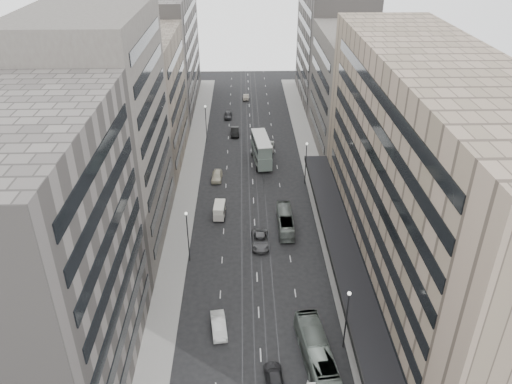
{
  "coord_description": "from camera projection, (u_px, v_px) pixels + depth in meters",
  "views": [
    {
      "loc": [
        -1.65,
        -46.55,
        44.58
      ],
      "look_at": [
        0.18,
        19.8,
        6.93
      ],
      "focal_mm": 35.0,
      "sensor_mm": 36.0,
      "label": 1
    }
  ],
  "objects": [
    {
      "name": "lamp_right_far",
      "position": [
        306.0,
        158.0,
        90.6
      ],
      "size": [
        0.44,
        0.44,
        8.32
      ],
      "color": "#262628",
      "rests_on": "ground"
    },
    {
      "name": "lamp_right_near",
      "position": [
        347.0,
        313.0,
        55.82
      ],
      "size": [
        0.44,
        0.44,
        8.32
      ],
      "color": "#262628",
      "rests_on": "ground"
    },
    {
      "name": "lamp_left_near",
      "position": [
        187.0,
        231.0,
        70.14
      ],
      "size": [
        0.44,
        0.44,
        8.32
      ],
      "color": "#262628",
      "rests_on": "ground"
    },
    {
      "name": "bus_far",
      "position": [
        285.0,
        221.0,
        79.5
      ],
      "size": [
        2.27,
        9.51,
        2.65
      ],
      "primitive_type": "imported",
      "rotation": [
        0.0,
        0.0,
        3.14
      ],
      "color": "gray",
      "rests_on": "ground"
    },
    {
      "name": "sedan_2",
      "position": [
        260.0,
        240.0,
        75.79
      ],
      "size": [
        2.63,
        5.69,
        1.58
      ],
      "primitive_type": "imported",
      "rotation": [
        0.0,
        0.0,
        0.0
      ],
      "color": "#4D4D4F",
      "rests_on": "ground"
    },
    {
      "name": "lamp_left_far",
      "position": [
        206.0,
        119.0,
        107.53
      ],
      "size": [
        0.44,
        0.44,
        8.32
      ],
      "color": "#262628",
      "rests_on": "ground"
    },
    {
      "name": "sedan_7",
      "position": [
        259.0,
        144.0,
        107.29
      ],
      "size": [
        2.09,
        4.65,
        1.32
      ],
      "primitive_type": "imported",
      "rotation": [
        0.0,
        0.0,
        3.09
      ],
      "color": "slate",
      "rests_on": "ground"
    },
    {
      "name": "building_left_b",
      "position": [
        102.0,
        135.0,
        70.12
      ],
      "size": [
        15.0,
        26.0,
        34.0
      ],
      "primitive_type": "cube",
      "color": "#504B46",
      "rests_on": "ground"
    },
    {
      "name": "building_left_c",
      "position": [
        140.0,
        101.0,
        95.82
      ],
      "size": [
        15.0,
        28.0,
        25.0
      ],
      "primitive_type": "cube",
      "color": "gray",
      "rests_on": "ground"
    },
    {
      "name": "double_decker",
      "position": [
        261.0,
        149.0,
        99.32
      ],
      "size": [
        4.02,
        10.3,
        5.49
      ],
      "rotation": [
        0.0,
        0.0,
        0.11
      ],
      "color": "slate",
      "rests_on": "ground"
    },
    {
      "name": "sedan_1",
      "position": [
        219.0,
        325.0,
        60.27
      ],
      "size": [
        2.33,
        5.03,
        1.6
      ],
      "primitive_type": "imported",
      "rotation": [
        0.0,
        0.0,
        0.13
      ],
      "color": "white",
      "rests_on": "ground"
    },
    {
      "name": "sedan_3",
      "position": [
        274.0,
        378.0,
        53.65
      ],
      "size": [
        2.34,
        4.96,
        1.4
      ],
      "primitive_type": "imported",
      "rotation": [
        0.0,
        0.0,
        3.22
      ],
      "color": "#232325",
      "rests_on": "ground"
    },
    {
      "name": "sedan_9",
      "position": [
        246.0,
        97.0,
        134.3
      ],
      "size": [
        1.65,
        4.26,
        1.38
      ],
      "primitive_type": "imported",
      "rotation": [
        0.0,
        0.0,
        3.1
      ],
      "color": "#A99E8C",
      "rests_on": "ground"
    },
    {
      "name": "sidewalk_left",
      "position": [
        190.0,
        178.0,
        94.79
      ],
      "size": [
        4.0,
        125.0,
        0.15
      ],
      "primitive_type": "cube",
      "color": "gray",
      "rests_on": "ground"
    },
    {
      "name": "building_left_a",
      "position": [
        38.0,
        265.0,
        47.63
      ],
      "size": [
        15.0,
        28.0,
        30.0
      ],
      "primitive_type": "cube",
      "color": "#67615D",
      "rests_on": "ground"
    },
    {
      "name": "building_right_far",
      "position": [
        333.0,
        47.0,
        127.41
      ],
      "size": [
        15.0,
        32.0,
        28.0
      ],
      "primitive_type": "cube",
      "color": "#67615D",
      "rests_on": "ground"
    },
    {
      "name": "building_right_mid",
      "position": [
        355.0,
        92.0,
        102.31
      ],
      "size": [
        15.0,
        28.0,
        24.0
      ],
      "primitive_type": "cube",
      "color": "#504B46",
      "rests_on": "ground"
    },
    {
      "name": "department_store",
      "position": [
        428.0,
        181.0,
        62.6
      ],
      "size": [
        19.2,
        60.0,
        30.0
      ],
      "color": "gray",
      "rests_on": "ground"
    },
    {
      "name": "ground",
      "position": [
        259.0,
        318.0,
        62.5
      ],
      "size": [
        220.0,
        220.0,
        0.0
      ],
      "primitive_type": "plane",
      "color": "black",
      "rests_on": "ground"
    },
    {
      "name": "sedan_4",
      "position": [
        217.0,
        176.0,
        94.12
      ],
      "size": [
        2.15,
        4.82,
        1.61
      ],
      "primitive_type": "imported",
      "rotation": [
        0.0,
        0.0,
        -0.05
      ],
      "color": "beige",
      "rests_on": "ground"
    },
    {
      "name": "building_left_d",
      "position": [
        162.0,
        51.0,
        123.77
      ],
      "size": [
        15.0,
        38.0,
        28.0
      ],
      "primitive_type": "cube",
      "color": "#67615D",
      "rests_on": "ground"
    },
    {
      "name": "sedan_6",
      "position": [
        268.0,
        145.0,
        106.32
      ],
      "size": [
        3.07,
        5.81,
        1.56
      ],
      "primitive_type": "imported",
      "rotation": [
        0.0,
        0.0,
        3.05
      ],
      "color": "white",
      "rests_on": "ground"
    },
    {
      "name": "sedan_5",
      "position": [
        235.0,
        132.0,
        112.85
      ],
      "size": [
        1.87,
        5.03,
        1.64
      ],
      "primitive_type": "imported",
      "rotation": [
        0.0,
        0.0,
        0.03
      ],
      "color": "black",
      "rests_on": "ground"
    },
    {
      "name": "bus_near",
      "position": [
        316.0,
        353.0,
        55.52
      ],
      "size": [
        3.97,
        11.71,
        3.2
      ],
      "primitive_type": "imported",
      "rotation": [
        0.0,
        0.0,
        3.26
      ],
      "color": "slate",
      "rests_on": "ground"
    },
    {
      "name": "panel_van",
      "position": [
        219.0,
        210.0,
        82.39
      ],
      "size": [
        2.09,
        3.96,
        2.44
      ],
      "rotation": [
        0.0,
        0.0,
        -0.06
      ],
      "color": "beige",
      "rests_on": "ground"
    },
    {
      "name": "sedan_8",
      "position": [
        228.0,
        115.0,
        122.2
      ],
      "size": [
        2.0,
        4.51,
        1.51
      ],
      "primitive_type": "imported",
      "rotation": [
        0.0,
        0.0,
        -0.05
      ],
      "color": "#292A2C",
      "rests_on": "ground"
    },
    {
      "name": "sidewalk_right",
      "position": [
        315.0,
        177.0,
        95.36
      ],
      "size": [
        4.0,
        125.0,
        0.15
      ],
      "primitive_type": "cube",
      "color": "gray",
      "rests_on": "ground"
    }
  ]
}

